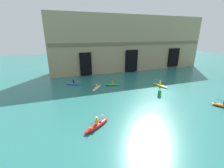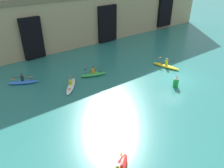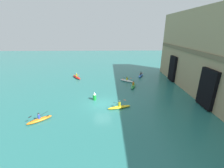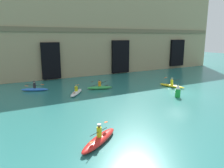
{
  "view_description": "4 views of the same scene",
  "coord_description": "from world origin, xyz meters",
  "px_view_note": "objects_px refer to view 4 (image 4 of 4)",
  "views": [
    {
      "loc": [
        -15.75,
        -19.43,
        9.22
      ],
      "look_at": [
        -7.46,
        4.29,
        0.82
      ],
      "focal_mm": 24.0,
      "sensor_mm": 36.0,
      "label": 1
    },
    {
      "loc": [
        -18.11,
        -12.84,
        11.16
      ],
      "look_at": [
        -7.56,
        1.36,
        1.17
      ],
      "focal_mm": 35.0,
      "sensor_mm": 36.0,
      "label": 2
    },
    {
      "loc": [
        19.86,
        0.87,
        10.4
      ],
      "look_at": [
        -5.72,
        1.59,
        1.07
      ],
      "focal_mm": 24.0,
      "sensor_mm": 36.0,
      "label": 3
    },
    {
      "loc": [
        -17.87,
        -16.73,
        6.01
      ],
      "look_at": [
        -7.01,
        2.57,
        1.24
      ],
      "focal_mm": 35.0,
      "sensor_mm": 36.0,
      "label": 4
    }
  ],
  "objects_px": {
    "kayak_white": "(76,92)",
    "marker_buoy": "(178,91)",
    "kayak_yellow": "(172,85)",
    "kayak_blue": "(35,89)",
    "kayak_red": "(99,139)",
    "kayak_green": "(100,87)"
  },
  "relations": [
    {
      "from": "kayak_white",
      "to": "marker_buoy",
      "type": "bearing_deg",
      "value": -87.43
    },
    {
      "from": "kayak_white",
      "to": "kayak_yellow",
      "type": "bearing_deg",
      "value": -64.22
    },
    {
      "from": "kayak_blue",
      "to": "marker_buoy",
      "type": "height_order",
      "value": "marker_buoy"
    },
    {
      "from": "kayak_red",
      "to": "kayak_yellow",
      "type": "bearing_deg",
      "value": 177.21
    },
    {
      "from": "kayak_green",
      "to": "kayak_yellow",
      "type": "height_order",
      "value": "kayak_yellow"
    },
    {
      "from": "kayak_white",
      "to": "kayak_green",
      "type": "relative_size",
      "value": 0.99
    },
    {
      "from": "kayak_white",
      "to": "kayak_red",
      "type": "relative_size",
      "value": 0.9
    },
    {
      "from": "kayak_white",
      "to": "kayak_yellow",
      "type": "distance_m",
      "value": 11.67
    },
    {
      "from": "kayak_red",
      "to": "kayak_blue",
      "type": "xyz_separation_m",
      "value": [
        -0.9,
        14.85,
        -0.01
      ]
    },
    {
      "from": "kayak_blue",
      "to": "marker_buoy",
      "type": "xyz_separation_m",
      "value": [
        12.25,
        -9.86,
        0.39
      ]
    },
    {
      "from": "kayak_red",
      "to": "kayak_yellow",
      "type": "xyz_separation_m",
      "value": [
        14.12,
        8.67,
        -0.02
      ]
    },
    {
      "from": "kayak_red",
      "to": "kayak_blue",
      "type": "distance_m",
      "value": 14.88
    },
    {
      "from": "kayak_green",
      "to": "marker_buoy",
      "type": "height_order",
      "value": "marker_buoy"
    },
    {
      "from": "kayak_white",
      "to": "kayak_blue",
      "type": "relative_size",
      "value": 0.98
    },
    {
      "from": "kayak_blue",
      "to": "marker_buoy",
      "type": "relative_size",
      "value": 2.27
    },
    {
      "from": "kayak_green",
      "to": "kayak_red",
      "type": "bearing_deg",
      "value": 81.96
    },
    {
      "from": "marker_buoy",
      "to": "kayak_green",
      "type": "bearing_deg",
      "value": 127.97
    },
    {
      "from": "kayak_blue",
      "to": "kayak_green",
      "type": "bearing_deg",
      "value": -176.34
    },
    {
      "from": "kayak_white",
      "to": "marker_buoy",
      "type": "xyz_separation_m",
      "value": [
        8.64,
        -6.13,
        0.39
      ]
    },
    {
      "from": "kayak_green",
      "to": "kayak_yellow",
      "type": "distance_m",
      "value": 8.85
    },
    {
      "from": "kayak_white",
      "to": "kayak_yellow",
      "type": "xyz_separation_m",
      "value": [
        11.4,
        -2.46,
        -0.01
      ]
    },
    {
      "from": "kayak_green",
      "to": "kayak_blue",
      "type": "bearing_deg",
      "value": -4.75
    }
  ]
}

